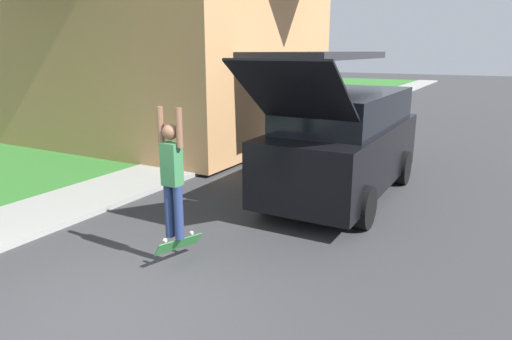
# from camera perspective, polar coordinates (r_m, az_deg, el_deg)

# --- Properties ---
(ground_plane) EXTENTS (120.00, 120.00, 0.00)m
(ground_plane) POSITION_cam_1_polar(r_m,az_deg,el_deg) (5.92, -18.28, -16.79)
(ground_plane) COLOR #333335
(lawn) EXTENTS (10.00, 80.00, 0.08)m
(lawn) POSITION_cam_1_polar(r_m,az_deg,el_deg) (15.38, -22.44, 2.43)
(lawn) COLOR #2D6B28
(lawn) RESTS_ON ground_plane
(sidewalk) EXTENTS (1.80, 80.00, 0.10)m
(sidewalk) POSITION_cam_1_polar(r_m,az_deg,el_deg) (12.30, -9.43, 0.55)
(sidewalk) COLOR gray
(sidewalk) RESTS_ON ground_plane
(house) EXTENTS (13.11, 8.76, 7.99)m
(house) POSITION_cam_1_polar(r_m,az_deg,el_deg) (17.05, -13.22, 18.37)
(house) COLOR tan
(house) RESTS_ON lawn
(suv_parked) EXTENTS (2.09, 5.82, 2.92)m
(suv_parked) POSITION_cam_1_polar(r_m,az_deg,el_deg) (9.68, 11.01, 3.43)
(suv_parked) COLOR black
(suv_parked) RESTS_ON ground_plane
(car_down_street) EXTENTS (1.93, 4.53, 1.38)m
(car_down_street) POSITION_cam_1_polar(r_m,az_deg,el_deg) (20.19, 13.94, 7.64)
(car_down_street) COLOR maroon
(car_down_street) RESTS_ON ground_plane
(skateboarder) EXTENTS (0.41, 0.22, 1.87)m
(skateboarder) POSITION_cam_1_polar(r_m,az_deg,el_deg) (6.40, -10.45, -0.34)
(skateboarder) COLOR navy
(skateboarder) RESTS_ON ground_plane
(skateboard) EXTENTS (0.28, 0.81, 0.29)m
(skateboard) POSITION_cam_1_polar(r_m,az_deg,el_deg) (6.81, -9.64, -9.04)
(skateboard) COLOR #337F3D
(skateboard) RESTS_ON ground_plane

